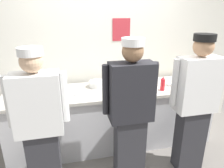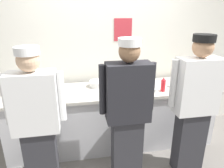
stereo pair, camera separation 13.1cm
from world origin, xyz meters
The scene contains 16 objects.
ground_plane centered at (0.00, 0.00, 0.00)m, with size 9.00×9.00×0.00m, color slate.
wall_back centered at (0.00, 0.90, 1.39)m, with size 4.70×0.11×2.78m.
prep_counter centered at (0.00, 0.39, 0.45)m, with size 3.00×0.75×0.89m.
chef_near_left centered at (-0.93, -0.36, 0.88)m, with size 0.60×0.24×1.65m.
chef_center centered at (0.03, -0.35, 0.91)m, with size 0.61×0.24×1.70m.
chef_far_right centered at (0.83, -0.34, 0.92)m, with size 0.62×0.24×1.72m.
plate_stack_front centered at (-0.20, 0.54, 0.93)m, with size 0.25×0.25×0.08m.
mixing_bowl_steel centered at (0.46, 0.48, 0.95)m, with size 0.33×0.33×0.12m, color #B7BABF.
sheet_tray centered at (-0.77, 0.38, 0.90)m, with size 0.47×0.28×0.02m, color #B7BABF.
squeeze_bottle_primary centered at (0.67, 0.19, 0.98)m, with size 0.06×0.06×0.20m.
squeeze_bottle_secondary centered at (1.24, 0.60, 0.97)m, with size 0.06×0.06×0.18m.
squeeze_bottle_spare centered at (1.19, 0.44, 0.98)m, with size 0.06×0.06×0.19m.
ramekin_red_sauce centered at (0.94, 0.18, 0.91)m, with size 0.08×0.08×0.04m.
ramekin_yellow_sauce centered at (0.87, 0.34, 0.91)m, with size 0.11×0.11×0.04m.
ramekin_green_sauce centered at (0.55, 0.20, 0.91)m, with size 0.11×0.11×0.05m.
ramekin_orange_sauce centered at (-1.19, 0.18, 0.91)m, with size 0.10×0.10×0.04m.
Camera 2 is at (-0.49, -2.29, 1.95)m, focal length 32.77 mm.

